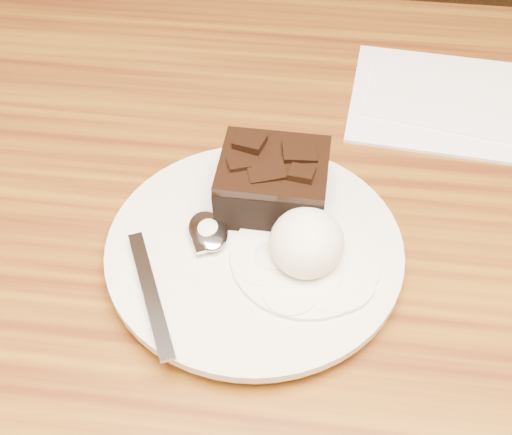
# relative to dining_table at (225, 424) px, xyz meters

# --- Properties ---
(dining_table) EXTENTS (1.20, 0.80, 0.75)m
(dining_table) POSITION_rel_dining_table_xyz_m (0.00, 0.00, 0.00)
(dining_table) COLOR #4F240E
(dining_table) RESTS_ON floor
(plate) EXTENTS (0.24, 0.24, 0.02)m
(plate) POSITION_rel_dining_table_xyz_m (0.04, -0.03, 0.38)
(plate) COLOR silver
(plate) RESTS_ON dining_table
(brownie) EXTENTS (0.09, 0.08, 0.04)m
(brownie) POSITION_rel_dining_table_xyz_m (0.05, 0.02, 0.41)
(brownie) COLOR black
(brownie) RESTS_ON plate
(ice_cream_scoop) EXTENTS (0.06, 0.06, 0.05)m
(ice_cream_scoop) POSITION_rel_dining_table_xyz_m (0.08, -0.04, 0.41)
(ice_cream_scoop) COLOR white
(ice_cream_scoop) RESTS_ON plate
(melt_puddle) EXTENTS (0.12, 0.12, 0.00)m
(melt_puddle) POSITION_rel_dining_table_xyz_m (0.08, -0.04, 0.40)
(melt_puddle) COLOR white
(melt_puddle) RESTS_ON plate
(spoon) EXTENTS (0.10, 0.17, 0.01)m
(spoon) POSITION_rel_dining_table_xyz_m (0.00, -0.03, 0.40)
(spoon) COLOR silver
(spoon) RESTS_ON plate
(napkin) EXTENTS (0.18, 0.18, 0.01)m
(napkin) POSITION_rel_dining_table_xyz_m (0.20, 0.20, 0.38)
(napkin) COLOR white
(napkin) RESTS_ON dining_table
(crumb_a) EXTENTS (0.01, 0.01, 0.00)m
(crumb_a) POSITION_rel_dining_table_xyz_m (0.06, -0.03, 0.40)
(crumb_a) COLOR black
(crumb_a) RESTS_ON plate
(crumb_b) EXTENTS (0.01, 0.01, 0.00)m
(crumb_b) POSITION_rel_dining_table_xyz_m (0.09, -0.06, 0.40)
(crumb_b) COLOR black
(crumb_b) RESTS_ON plate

